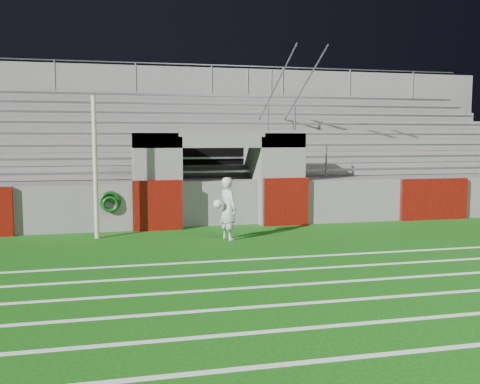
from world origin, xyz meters
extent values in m
plane|color=#124E0D|center=(0.00, 0.00, 0.00)|extent=(90.00, 90.00, 0.00)
cylinder|color=beige|center=(-3.35, 2.16, 1.74)|extent=(0.11, 0.11, 3.49)
cube|color=white|center=(0.00, -6.00, 0.01)|extent=(28.00, 0.09, 0.01)
cube|color=white|center=(0.00, -5.00, 0.01)|extent=(28.00, 0.09, 0.01)
cube|color=white|center=(0.00, -4.00, 0.01)|extent=(28.00, 0.09, 0.01)
cube|color=white|center=(0.00, -3.00, 0.01)|extent=(28.00, 0.09, 0.01)
cube|color=white|center=(0.00, -2.00, 0.01)|extent=(28.00, 0.09, 0.01)
cube|color=white|center=(0.00, -1.00, 0.01)|extent=(28.00, 0.09, 0.01)
cube|color=slate|center=(7.70, 3.17, 0.62)|extent=(10.60, 0.35, 1.25)
cube|color=slate|center=(-1.80, 3.50, 1.30)|extent=(1.20, 1.00, 2.60)
cube|color=slate|center=(1.80, 3.50, 1.30)|extent=(1.20, 1.00, 2.60)
cube|color=black|center=(0.00, 5.20, 1.25)|extent=(2.60, 0.20, 2.50)
cube|color=slate|center=(-1.15, 4.10, 1.25)|extent=(0.10, 2.20, 2.50)
cube|color=slate|center=(1.15, 4.10, 1.25)|extent=(0.10, 2.20, 2.50)
cube|color=slate|center=(0.00, 3.50, 2.40)|extent=(4.80, 1.00, 0.40)
cube|color=slate|center=(0.00, 7.35, 1.15)|extent=(26.00, 8.00, 0.20)
cube|color=slate|center=(0.00, 7.35, 0.53)|extent=(26.00, 8.00, 1.05)
cube|color=#4F0B06|center=(-1.80, 2.94, 0.68)|extent=(1.30, 0.15, 1.35)
cube|color=#4F0B06|center=(1.80, 2.94, 0.68)|extent=(1.30, 0.15, 1.35)
cube|color=#4F0B06|center=(6.50, 2.94, 0.62)|extent=(2.20, 0.15, 1.25)
cube|color=gray|center=(0.00, 4.43, 1.47)|extent=(23.00, 0.28, 0.06)
cube|color=slate|center=(0.00, 5.28, 1.44)|extent=(24.00, 0.75, 0.38)
cube|color=gray|center=(0.00, 5.18, 1.85)|extent=(23.00, 0.28, 0.06)
cube|color=slate|center=(0.00, 6.03, 1.63)|extent=(24.00, 0.75, 0.76)
cube|color=gray|center=(0.00, 5.93, 2.23)|extent=(23.00, 0.28, 0.06)
cube|color=slate|center=(0.00, 6.78, 1.82)|extent=(24.00, 0.75, 1.14)
cube|color=gray|center=(0.00, 6.68, 2.61)|extent=(23.00, 0.28, 0.06)
cube|color=slate|center=(0.00, 7.53, 2.01)|extent=(24.00, 0.75, 1.52)
cube|color=gray|center=(0.00, 7.43, 2.99)|extent=(23.00, 0.28, 0.06)
cube|color=slate|center=(0.00, 8.28, 2.20)|extent=(24.00, 0.75, 1.90)
cube|color=gray|center=(0.00, 8.18, 3.37)|extent=(23.00, 0.28, 0.06)
cube|color=slate|center=(0.00, 9.03, 2.39)|extent=(24.00, 0.75, 2.28)
cube|color=gray|center=(0.00, 8.93, 3.75)|extent=(23.00, 0.28, 0.06)
cube|color=slate|center=(0.00, 9.78, 2.58)|extent=(24.00, 0.75, 2.66)
cube|color=gray|center=(0.00, 9.68, 4.13)|extent=(23.00, 0.28, 0.06)
cube|color=slate|center=(0.00, 10.45, 2.65)|extent=(26.00, 0.60, 5.29)
cylinder|color=#A5A8AD|center=(2.50, 4.15, 1.75)|extent=(0.05, 0.05, 1.00)
cylinder|color=#A5A8AD|center=(2.50, 7.15, 3.27)|extent=(0.05, 0.05, 1.00)
cylinder|color=#A5A8AD|center=(2.50, 10.15, 4.79)|extent=(0.05, 0.05, 1.00)
cylinder|color=#A5A8AD|center=(2.50, 7.15, 3.77)|extent=(0.05, 6.02, 3.08)
cylinder|color=#A5A8AD|center=(3.50, 4.15, 1.75)|extent=(0.05, 0.05, 1.00)
cylinder|color=#A5A8AD|center=(3.50, 7.15, 3.27)|extent=(0.05, 0.05, 1.00)
cylinder|color=#A5A8AD|center=(3.50, 10.15, 4.79)|extent=(0.05, 0.05, 1.00)
cylinder|color=#A5A8AD|center=(3.50, 7.15, 3.77)|extent=(0.05, 6.02, 3.08)
cylinder|color=#A5A8AD|center=(-5.00, 10.15, 4.84)|extent=(0.05, 0.05, 1.10)
cylinder|color=#A5A8AD|center=(-2.00, 10.15, 4.84)|extent=(0.05, 0.05, 1.10)
cylinder|color=#A5A8AD|center=(1.00, 10.15, 4.84)|extent=(0.05, 0.05, 1.10)
cylinder|color=#A5A8AD|center=(4.00, 10.15, 4.84)|extent=(0.05, 0.05, 1.10)
cylinder|color=#A5A8AD|center=(7.00, 10.15, 4.84)|extent=(0.05, 0.05, 1.10)
cylinder|color=#A5A8AD|center=(10.00, 10.15, 4.84)|extent=(0.05, 0.05, 1.10)
cylinder|color=#A5A8AD|center=(0.00, 10.15, 5.39)|extent=(24.00, 0.05, 0.05)
imported|color=silver|center=(-0.23, 1.25, 0.76)|extent=(0.54, 0.65, 1.52)
sphere|color=white|center=(-0.51, 1.13, 0.89)|extent=(0.21, 0.21, 0.21)
torus|color=#0B3A10|center=(-3.02, 2.95, 0.81)|extent=(0.55, 0.10, 0.55)
torus|color=#0C3F0E|center=(-3.02, 2.90, 0.74)|extent=(0.44, 0.08, 0.44)
camera|label=1|loc=(-2.90, -11.33, 2.45)|focal=40.00mm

